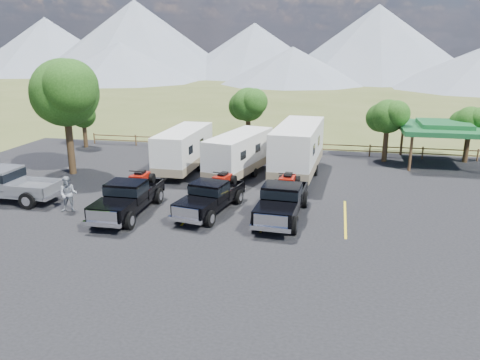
% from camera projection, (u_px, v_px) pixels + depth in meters
% --- Properties ---
extents(ground, '(320.00, 320.00, 0.00)m').
position_uv_depth(ground, '(214.00, 240.00, 21.65)').
color(ground, '#434F21').
rests_on(ground, ground).
extents(asphalt_lot, '(44.00, 34.00, 0.04)m').
position_uv_depth(asphalt_lot, '(228.00, 217.00, 24.47)').
color(asphalt_lot, black).
rests_on(asphalt_lot, ground).
extents(stall_lines, '(12.12, 5.50, 0.01)m').
position_uv_depth(stall_lines, '(232.00, 210.00, 25.40)').
color(stall_lines, gold).
rests_on(stall_lines, asphalt_lot).
extents(tree_big_nw, '(5.54, 5.18, 7.84)m').
position_uv_depth(tree_big_nw, '(64.00, 93.00, 31.01)').
color(tree_big_nw, '#332113').
rests_on(tree_big_nw, ground).
extents(tree_ne_a, '(3.11, 2.92, 4.76)m').
position_uv_depth(tree_ne_a, '(387.00, 117.00, 34.90)').
color(tree_ne_a, '#332113').
rests_on(tree_ne_a, ground).
extents(tree_ne_b, '(2.77, 2.59, 4.27)m').
position_uv_depth(tree_ne_b, '(470.00, 122.00, 34.76)').
color(tree_ne_b, '#332113').
rests_on(tree_ne_b, ground).
extents(tree_north, '(3.46, 3.24, 5.25)m').
position_uv_depth(tree_north, '(248.00, 105.00, 38.83)').
color(tree_north, '#332113').
rests_on(tree_north, ground).
extents(tree_nw_small, '(2.59, 2.43, 3.85)m').
position_uv_depth(tree_nw_small, '(83.00, 116.00, 39.98)').
color(tree_nw_small, '#332113').
rests_on(tree_nw_small, ground).
extents(rail_fence, '(36.12, 0.12, 1.00)m').
position_uv_depth(rail_fence, '(295.00, 146.00, 38.47)').
color(rail_fence, brown).
rests_on(rail_fence, ground).
extents(pavilion, '(6.20, 6.20, 3.22)m').
position_uv_depth(pavilion, '(444.00, 128.00, 34.29)').
color(pavilion, brown).
rests_on(pavilion, ground).
extents(mountain_range, '(209.00, 71.00, 20.00)m').
position_uv_depth(mountain_range, '(290.00, 46.00, 120.46)').
color(mountain_range, slate).
rests_on(mountain_range, ground).
extents(rig_left, '(2.17, 6.08, 2.02)m').
position_uv_depth(rig_left, '(129.00, 196.00, 24.67)').
color(rig_left, black).
rests_on(rig_left, asphalt_lot).
extents(rig_center, '(2.86, 5.93, 1.90)m').
position_uv_depth(rig_center, '(211.00, 195.00, 24.95)').
color(rig_center, black).
rests_on(rig_center, asphalt_lot).
extents(rig_right, '(2.43, 6.23, 2.05)m').
position_uv_depth(rig_right, '(282.00, 199.00, 24.11)').
color(rig_right, black).
rests_on(rig_right, asphalt_lot).
extents(trailer_left, '(2.34, 8.57, 2.98)m').
position_uv_depth(trailer_left, '(184.00, 150.00, 32.61)').
color(trailer_left, white).
rests_on(trailer_left, asphalt_lot).
extents(trailer_center, '(3.68, 8.40, 2.92)m').
position_uv_depth(trailer_center, '(239.00, 155.00, 31.38)').
color(trailer_center, white).
rests_on(trailer_center, asphalt_lot).
extents(trailer_right, '(3.11, 10.12, 3.51)m').
position_uv_depth(trailer_right, '(298.00, 149.00, 31.49)').
color(trailer_right, white).
rests_on(trailer_right, asphalt_lot).
extents(pickup_silver, '(6.41, 2.28, 1.92)m').
position_uv_depth(pickup_silver, '(6.00, 184.00, 26.65)').
color(pickup_silver, gray).
rests_on(pickup_silver, asphalt_lot).
extents(person_a, '(0.69, 0.53, 1.68)m').
position_uv_depth(person_a, '(128.00, 202.00, 24.18)').
color(person_a, silver).
rests_on(person_a, asphalt_lot).
extents(person_b, '(1.10, 0.96, 1.94)m').
position_uv_depth(person_b, '(68.00, 194.00, 24.94)').
color(person_b, gray).
rests_on(person_b, asphalt_lot).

